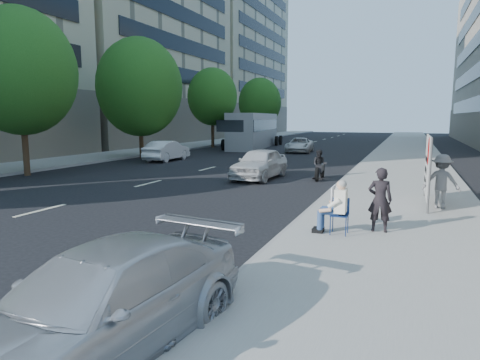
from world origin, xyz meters
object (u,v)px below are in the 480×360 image
at_px(pedestrian_woman, 380,200).
at_px(protest_banner, 427,165).
at_px(white_sedan_near, 260,163).
at_px(seated_protester, 335,204).
at_px(jogger, 441,181).
at_px(motorcycle, 320,166).
at_px(parked_sedan, 100,303).
at_px(bus, 254,131).
at_px(white_sedan_far, 300,145).
at_px(white_sedan_mid, 167,151).

bearing_deg(pedestrian_woman, protest_banner, -110.44).
relative_size(pedestrian_woman, white_sedan_near, 0.37).
bearing_deg(white_sedan_near, seated_protester, -58.64).
bearing_deg(jogger, motorcycle, -42.36).
bearing_deg(motorcycle, white_sedan_near, -170.46).
xyz_separation_m(parked_sedan, bus, (-10.79, 35.55, 0.98)).
bearing_deg(jogger, parked_sedan, 74.53).
height_order(seated_protester, pedestrian_woman, pedestrian_woman).
height_order(seated_protester, protest_banner, protest_banner).
xyz_separation_m(jogger, white_sedan_far, (-9.59, 21.18, -0.37)).
bearing_deg(white_sedan_mid, protest_banner, 145.73).
relative_size(white_sedan_mid, bus, 0.33).
height_order(protest_banner, bus, bus).
bearing_deg(seated_protester, protest_banner, 65.26).
bearing_deg(pedestrian_woman, seated_protester, 25.21).
bearing_deg(protest_banner, bus, 120.82).
bearing_deg(parked_sedan, white_sedan_near, 109.65).
bearing_deg(bus, white_sedan_far, -43.72).
bearing_deg(seated_protester, jogger, 58.33).
bearing_deg(white_sedan_far, protest_banner, -72.43).
bearing_deg(protest_banner, seated_protester, -114.74).
bearing_deg(white_sedan_near, white_sedan_far, 99.44).
height_order(jogger, pedestrian_woman, jogger).
height_order(white_sedan_mid, white_sedan_far, white_sedan_mid).
distance_m(parked_sedan, bus, 37.17).
bearing_deg(white_sedan_mid, jogger, 145.07).
relative_size(seated_protester, motorcycle, 0.64).
distance_m(protest_banner, motorcycle, 6.92).
xyz_separation_m(pedestrian_woman, white_sedan_far, (-8.03, 24.73, -0.33)).
bearing_deg(pedestrian_woman, white_sedan_far, -76.58).
height_order(parked_sedan, white_sedan_far, parked_sedan).
height_order(jogger, protest_banner, protest_banner).
xyz_separation_m(pedestrian_woman, white_sedan_mid, (-14.72, 14.43, -0.26)).
relative_size(white_sedan_far, motorcycle, 2.15).
distance_m(white_sedan_far, motorcycle, 16.12).
bearing_deg(jogger, white_sedan_far, -58.02).
height_order(white_sedan_near, white_sedan_mid, white_sedan_near).
bearing_deg(pedestrian_woman, white_sedan_near, -59.47).
bearing_deg(white_sedan_mid, bus, -95.55).
relative_size(protest_banner, white_sedan_mid, 0.74).
distance_m(white_sedan_near, white_sedan_far, 16.25).
relative_size(jogger, white_sedan_near, 0.39).
xyz_separation_m(protest_banner, parked_sedan, (-3.98, -10.80, -0.74)).
distance_m(pedestrian_woman, white_sedan_near, 10.51).
xyz_separation_m(jogger, bus, (-15.17, 25.28, 0.66)).
distance_m(motorcycle, bus, 22.09).
height_order(parked_sedan, motorcycle, motorcycle).
bearing_deg(white_sedan_far, motorcycle, -79.31).
height_order(seated_protester, motorcycle, seated_protester).
xyz_separation_m(jogger, white_sedan_near, (-7.60, 5.05, -0.25)).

